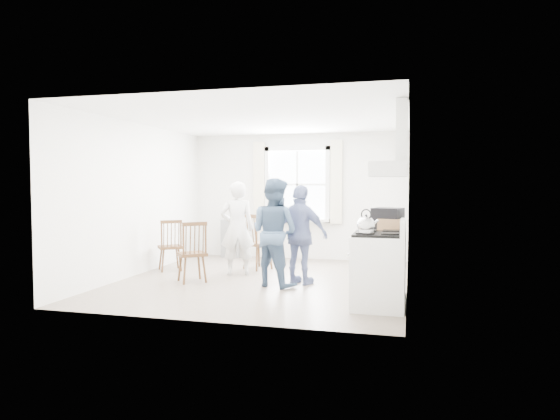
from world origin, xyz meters
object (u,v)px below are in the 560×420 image
object	(u,v)px
windsor_chair_b	(253,235)
person_mid	(274,232)
person_left	(237,228)
windsor_chair_c	(194,245)
stereo_stack	(388,220)
person_right	(301,235)
gas_stove	(379,270)
windsor_chair_a	(171,240)
low_cabinet	(387,264)

from	to	relation	value
windsor_chair_b	person_mid	distance (m)	1.51
person_left	windsor_chair_c	bearing A→B (deg)	42.24
stereo_stack	person_right	distance (m)	1.49
gas_stove	stereo_stack	size ratio (longest dim) A/B	2.47
stereo_stack	windsor_chair_a	size ratio (longest dim) A/B	0.49
person_left	person_right	xyz separation A→B (m)	(1.23, -0.50, -0.03)
person_right	low_cabinet	bearing A→B (deg)	177.29
stereo_stack	person_right	bearing A→B (deg)	156.75
windsor_chair_b	person_mid	xyz separation A→B (m)	(0.75, -1.29, 0.20)
gas_stove	windsor_chair_c	bearing A→B (deg)	163.44
person_mid	gas_stove	bearing A→B (deg)	171.46
person_mid	person_right	world-z (taller)	person_mid
stereo_stack	person_mid	world-z (taller)	person_mid
stereo_stack	person_left	world-z (taller)	person_left
windsor_chair_a	person_right	size ratio (longest dim) A/B	0.60
gas_stove	stereo_stack	world-z (taller)	stereo_stack
low_cabinet	windsor_chair_b	bearing A→B (deg)	147.39
stereo_stack	windsor_chair_c	bearing A→B (deg)	175.60
windsor_chair_c	person_right	bearing A→B (deg)	11.82
windsor_chair_b	person_right	distance (m)	1.55
low_cabinet	stereo_stack	world-z (taller)	stereo_stack
gas_stove	windsor_chair_c	xyz separation A→B (m)	(-2.91, 0.87, 0.11)
stereo_stack	windsor_chair_b	size ratio (longest dim) A/B	0.44
person_mid	windsor_chair_c	bearing A→B (deg)	27.34
windsor_chair_a	person_left	size ratio (longest dim) A/B	0.58
low_cabinet	windsor_chair_c	xyz separation A→B (m)	(-2.98, 0.17, 0.15)
gas_stove	low_cabinet	distance (m)	0.70
stereo_stack	person_left	xyz separation A→B (m)	(-2.57, 1.07, -0.26)
stereo_stack	windsor_chair_b	bearing A→B (deg)	146.42
low_cabinet	stereo_stack	bearing A→B (deg)	-83.96
windsor_chair_c	person_left	world-z (taller)	person_left
stereo_stack	windsor_chair_c	xyz separation A→B (m)	(-2.99, 0.23, -0.47)
person_left	person_right	distance (m)	1.32
stereo_stack	windsor_chair_c	size ratio (longest dim) A/B	0.46
windsor_chair_b	person_right	size ratio (longest dim) A/B	0.66
windsor_chair_a	windsor_chair_b	xyz separation A→B (m)	(1.37, 0.53, 0.06)
windsor_chair_a	windsor_chair_c	xyz separation A→B (m)	(0.84, -0.87, 0.03)
windsor_chair_c	person_right	world-z (taller)	person_right
gas_stove	windsor_chair_a	size ratio (longest dim) A/B	1.20
person_left	windsor_chair_a	bearing A→B (deg)	-22.29
windsor_chair_c	person_mid	distance (m)	1.31
windsor_chair_a	person_left	world-z (taller)	person_left
gas_stove	windsor_chair_a	bearing A→B (deg)	155.14
low_cabinet	windsor_chair_b	distance (m)	2.92
gas_stove	windsor_chair_b	distance (m)	3.29
gas_stove	windsor_chair_a	world-z (taller)	gas_stove
stereo_stack	windsor_chair_a	bearing A→B (deg)	163.95
gas_stove	person_left	size ratio (longest dim) A/B	0.70
gas_stove	person_left	distance (m)	3.03
gas_stove	windsor_chair_a	distance (m)	4.14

